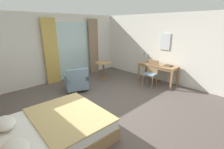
# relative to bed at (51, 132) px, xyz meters

# --- Properties ---
(ground) EXTENTS (6.62, 6.74, 0.10)m
(ground) POSITION_rel_bed_xyz_m (1.82, 0.29, -0.31)
(ground) COLOR #564C47
(wall_back) EXTENTS (6.22, 0.12, 2.61)m
(wall_back) POSITION_rel_bed_xyz_m (1.82, 3.40, 1.05)
(wall_back) COLOR silver
(wall_back) RESTS_ON ground
(wall_right) EXTENTS (0.12, 6.34, 2.61)m
(wall_right) POSITION_rel_bed_xyz_m (4.87, 0.29, 1.05)
(wall_right) COLOR silver
(wall_right) RESTS_ON ground
(balcony_glass_door) EXTENTS (1.56, 0.02, 2.30)m
(balcony_glass_door) POSITION_rel_bed_xyz_m (2.56, 3.32, 0.89)
(balcony_glass_door) COLOR silver
(balcony_glass_door) RESTS_ON ground
(curtain_panel_left) EXTENTS (0.53, 0.10, 2.44)m
(curtain_panel_left) POSITION_rel_bed_xyz_m (1.56, 3.22, 0.96)
(curtain_panel_left) COLOR tan
(curtain_panel_left) RESTS_ON ground
(curtain_panel_right) EXTENTS (0.48, 0.10, 2.44)m
(curtain_panel_right) POSITION_rel_bed_xyz_m (3.57, 3.22, 0.96)
(curtain_panel_right) COLOR #897056
(curtain_panel_right) RESTS_ON ground
(bed) EXTENTS (2.07, 1.75, 0.96)m
(bed) POSITION_rel_bed_xyz_m (0.00, 0.00, 0.00)
(bed) COLOR #9E754C
(bed) RESTS_ON ground
(writing_desk) EXTENTS (0.63, 1.45, 0.74)m
(writing_desk) POSITION_rel_bed_xyz_m (4.43, 0.34, 0.39)
(writing_desk) COLOR #9E754C
(writing_desk) RESTS_ON ground
(desk_chair) EXTENTS (0.46, 0.46, 0.95)m
(desk_chair) POSITION_rel_bed_xyz_m (4.05, 0.38, 0.27)
(desk_chair) COLOR gray
(desk_chair) RESTS_ON ground
(desk_lamp) EXTENTS (0.32, 0.31, 0.48)m
(desk_lamp) POSITION_rel_bed_xyz_m (4.39, 0.94, 0.79)
(desk_lamp) COLOR #4C4C51
(desk_lamp) RESTS_ON writing_desk
(closed_book) EXTENTS (0.27, 0.27, 0.03)m
(closed_book) POSITION_rel_bed_xyz_m (4.51, -0.03, 0.49)
(closed_book) COLOR brown
(closed_book) RESTS_ON writing_desk
(armchair_by_window) EXTENTS (0.91, 0.92, 0.83)m
(armchair_by_window) POSITION_rel_bed_xyz_m (1.75, 1.88, 0.08)
(armchair_by_window) COLOR gray
(armchair_by_window) RESTS_ON ground
(round_cafe_table) EXTENTS (0.68, 0.68, 0.72)m
(round_cafe_table) POSITION_rel_bed_xyz_m (3.25, 2.17, 0.27)
(round_cafe_table) COLOR #9E754C
(round_cafe_table) RESTS_ON ground
(wall_mirror) EXTENTS (0.02, 0.40, 0.61)m
(wall_mirror) POSITION_rel_bed_xyz_m (4.79, 0.34, 1.31)
(wall_mirror) COLOR silver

